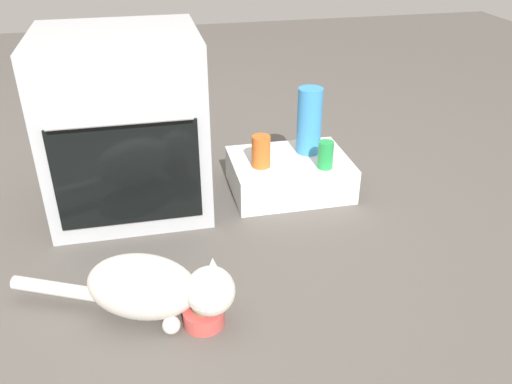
# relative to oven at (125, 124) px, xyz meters

# --- Properties ---
(ground) EXTENTS (8.00, 8.00, 0.00)m
(ground) POSITION_rel_oven_xyz_m (-0.00, -0.42, -0.37)
(ground) COLOR #56514C
(oven) EXTENTS (0.63, 0.60, 0.74)m
(oven) POSITION_rel_oven_xyz_m (0.00, 0.00, 0.00)
(oven) COLOR #B7BABF
(oven) RESTS_ON ground
(pantry_cabinet) EXTENTS (0.52, 0.39, 0.16)m
(pantry_cabinet) POSITION_rel_oven_xyz_m (0.70, -0.03, -0.29)
(pantry_cabinet) COLOR white
(pantry_cabinet) RESTS_ON ground
(food_bowl) EXTENTS (0.13, 0.13, 0.09)m
(food_bowl) POSITION_rel_oven_xyz_m (0.20, -0.82, -0.34)
(food_bowl) COLOR #C64C47
(food_bowl) RESTS_ON ground
(cat) EXTENTS (0.71, 0.36, 0.23)m
(cat) POSITION_rel_oven_xyz_m (0.05, -0.76, -0.25)
(cat) COLOR silver
(cat) RESTS_ON ground
(water_bottle) EXTENTS (0.11, 0.11, 0.30)m
(water_bottle) POSITION_rel_oven_xyz_m (0.80, 0.02, -0.06)
(water_bottle) COLOR #388CD1
(water_bottle) RESTS_ON pantry_cabinet
(sauce_jar) EXTENTS (0.08, 0.08, 0.14)m
(sauce_jar) POSITION_rel_oven_xyz_m (0.55, -0.08, -0.14)
(sauce_jar) COLOR #D16023
(sauce_jar) RESTS_ON pantry_cabinet
(soda_can) EXTENTS (0.07, 0.07, 0.12)m
(soda_can) POSITION_rel_oven_xyz_m (0.82, -0.15, -0.15)
(soda_can) COLOR green
(soda_can) RESTS_ON pantry_cabinet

